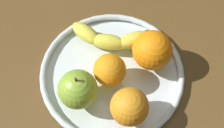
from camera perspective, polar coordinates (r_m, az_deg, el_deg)
ground_plane at (r=69.79cm, az=0.00°, el=-2.70°), size 116.27×116.27×4.00cm
fruit_bowl at (r=67.19cm, az=0.00°, el=-1.60°), size 28.44×28.44×1.80cm
banana at (r=68.44cm, az=-0.19°, el=4.34°), size 17.35×7.70×3.15cm
apple at (r=61.03cm, az=-5.73°, el=-4.25°), size 7.23×7.23×8.03cm
orange_center at (r=59.68cm, az=2.94°, el=-7.16°), size 6.91×6.91×6.91cm
orange_back_right at (r=62.98cm, az=-0.02°, el=-1.13°), size 6.20×6.20×6.20cm
orange_front_right at (r=64.74cm, az=6.77°, el=2.30°), size 7.68×7.68×7.68cm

